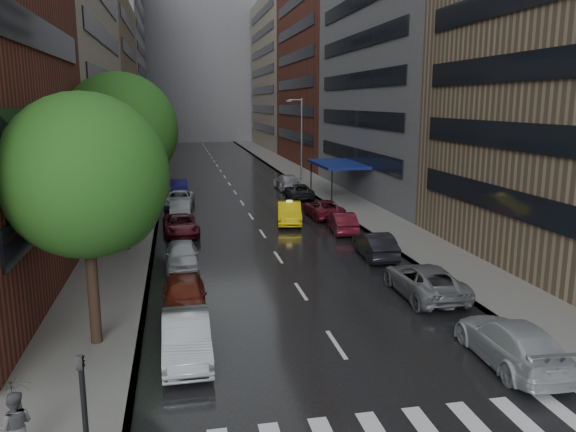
{
  "coord_description": "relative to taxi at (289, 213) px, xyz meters",
  "views": [
    {
      "loc": [
        -5.47,
        -14.51,
        8.74
      ],
      "look_at": [
        0.0,
        13.12,
        3.0
      ],
      "focal_mm": 35.0,
      "sensor_mm": 36.0,
      "label": 1
    }
  ],
  "objects": [
    {
      "name": "taxi",
      "position": [
        0.0,
        0.0,
        0.0
      ],
      "size": [
        2.45,
        4.99,
        1.57
      ],
      "primitive_type": "imported",
      "rotation": [
        0.0,
        0.0,
        -0.17
      ],
      "color": "#E0BF0B",
      "rests_on": "ground"
    },
    {
      "name": "road",
      "position": [
        -2.42,
        25.17,
        -0.78
      ],
      "size": [
        14.0,
        140.0,
        0.01
      ],
      "primitive_type": "cube",
      "color": "black",
      "rests_on": "ground"
    },
    {
      "name": "building_far",
      "position": [
        -2.42,
        93.17,
        15.21
      ],
      "size": [
        40.0,
        14.0,
        32.0
      ],
      "primitive_type": "cube",
      "color": "slate",
      "rests_on": "ground"
    },
    {
      "name": "tree_far",
      "position": [
        -11.02,
        4.46,
        5.24
      ],
      "size": [
        5.53,
        5.53,
        8.81
      ],
      "color": "#382619",
      "rests_on": "ground"
    },
    {
      "name": "traffic_light",
      "position": [
        -10.02,
        -27.94,
        1.44
      ],
      "size": [
        0.18,
        0.15,
        3.45
      ],
      "color": "black",
      "rests_on": "sidewalk_left"
    },
    {
      "name": "parked_cars_right",
      "position": [
        2.98,
        -3.68,
        -0.05
      ],
      "size": [
        2.66,
        44.73,
        1.56
      ],
      "color": "#AEB3B7",
      "rests_on": "ground"
    },
    {
      "name": "buildings_left",
      "position": [
        -17.42,
        33.96,
        15.2
      ],
      "size": [
        8.0,
        108.0,
        38.0
      ],
      "color": "maroon",
      "rests_on": "ground"
    },
    {
      "name": "street_lamp_right",
      "position": [
        5.3,
        20.17,
        4.1
      ],
      "size": [
        1.74,
        0.22,
        9.0
      ],
      "color": "gray",
      "rests_on": "sidewalk_right"
    },
    {
      "name": "awning",
      "position": [
        6.56,
        10.17,
        2.35
      ],
      "size": [
        4.0,
        8.0,
        3.12
      ],
      "color": "navy",
      "rests_on": "sidewalk_right"
    },
    {
      "name": "buildings_right",
      "position": [
        12.58,
        31.87,
        14.25
      ],
      "size": [
        8.05,
        109.1,
        36.0
      ],
      "color": "#937A5B",
      "rests_on": "ground"
    },
    {
      "name": "sidewalk_right",
      "position": [
        6.58,
        25.17,
        -0.71
      ],
      "size": [
        4.0,
        140.0,
        0.15
      ],
      "primitive_type": "cube",
      "color": "gray",
      "rests_on": "ground"
    },
    {
      "name": "street_lamp_left",
      "position": [
        -10.14,
        5.17,
        4.1
      ],
      "size": [
        1.74,
        0.22,
        9.0
      ],
      "color": "gray",
      "rests_on": "sidewalk_left"
    },
    {
      "name": "parked_cars_left",
      "position": [
        -7.82,
        -3.3,
        -0.06
      ],
      "size": [
        2.74,
        40.07,
        1.56
      ],
      "color": "#9FA3A8",
      "rests_on": "ground"
    },
    {
      "name": "ground",
      "position": [
        -2.42,
        -24.83,
        -0.79
      ],
      "size": [
        220.0,
        220.0,
        0.0
      ],
      "primitive_type": "plane",
      "color": "gray",
      "rests_on": "ground"
    },
    {
      "name": "ped_black_umbrella",
      "position": [
        -11.99,
        -26.03,
        0.59
      ],
      "size": [
        0.96,
        0.98,
        2.09
      ],
      "color": "#535258",
      "rests_on": "sidewalk_left"
    },
    {
      "name": "sidewalk_left",
      "position": [
        -11.42,
        25.17,
        -0.71
      ],
      "size": [
        4.0,
        140.0,
        0.15
      ],
      "primitive_type": "cube",
      "color": "gray",
      "rests_on": "ground"
    },
    {
      "name": "tree_near",
      "position": [
        -11.02,
        -19.22,
        5.46
      ],
      "size": [
        5.72,
        5.72,
        9.12
      ],
      "color": "#382619",
      "rests_on": "ground"
    },
    {
      "name": "tree_mid",
      "position": [
        -11.02,
        -5.76,
        6.35
      ],
      "size": [
        6.54,
        6.54,
        10.43
      ],
      "color": "#382619",
      "rests_on": "ground"
    }
  ]
}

